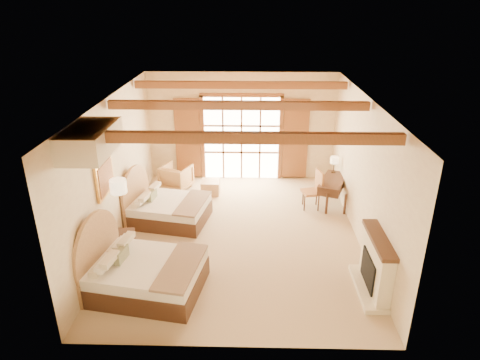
{
  "coord_description": "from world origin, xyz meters",
  "views": [
    {
      "loc": [
        0.26,
        -8.71,
        5.15
      ],
      "look_at": [
        0.04,
        0.2,
        1.31
      ],
      "focal_mm": 32.0,
      "sensor_mm": 36.0,
      "label": 1
    }
  ],
  "objects_px": {
    "bed_near": "(139,272)",
    "bed_far": "(164,208)",
    "desk": "(332,191)",
    "armchair": "(176,177)",
    "nightstand": "(124,244)"
  },
  "relations": [
    {
      "from": "armchair",
      "to": "desk",
      "type": "bearing_deg",
      "value": -169.51
    },
    {
      "from": "bed_near",
      "to": "desk",
      "type": "height_order",
      "value": "bed_near"
    },
    {
      "from": "armchair",
      "to": "desk",
      "type": "height_order",
      "value": "armchair"
    },
    {
      "from": "nightstand",
      "to": "armchair",
      "type": "distance_m",
      "value": 3.52
    },
    {
      "from": "bed_far",
      "to": "nightstand",
      "type": "height_order",
      "value": "bed_far"
    },
    {
      "from": "bed_near",
      "to": "armchair",
      "type": "relative_size",
      "value": 2.9
    },
    {
      "from": "bed_near",
      "to": "nightstand",
      "type": "xyz_separation_m",
      "value": [
        -0.63,
        1.2,
        -0.14
      ]
    },
    {
      "from": "bed_far",
      "to": "desk",
      "type": "xyz_separation_m",
      "value": [
        4.32,
        1.08,
        0.01
      ]
    },
    {
      "from": "bed_near",
      "to": "armchair",
      "type": "xyz_separation_m",
      "value": [
        -0.05,
        4.68,
        -0.05
      ]
    },
    {
      "from": "bed_far",
      "to": "nightstand",
      "type": "bearing_deg",
      "value": -99.79
    },
    {
      "from": "bed_far",
      "to": "armchair",
      "type": "xyz_separation_m",
      "value": [
        -0.01,
        1.95,
        -0.01
      ]
    },
    {
      "from": "armchair",
      "to": "nightstand",
      "type": "bearing_deg",
      "value": 102.38
    },
    {
      "from": "desk",
      "to": "nightstand",
      "type": "bearing_deg",
      "value": -130.51
    },
    {
      "from": "bed_near",
      "to": "bed_far",
      "type": "height_order",
      "value": "bed_near"
    },
    {
      "from": "desk",
      "to": "bed_near",
      "type": "bearing_deg",
      "value": -116.81
    }
  ]
}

